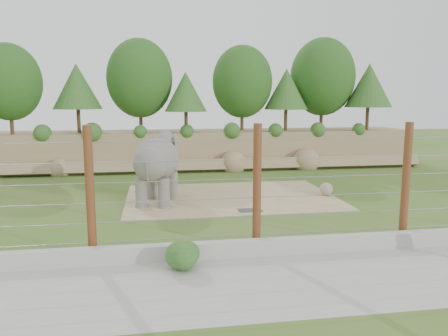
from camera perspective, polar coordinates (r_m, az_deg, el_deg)
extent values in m
plane|color=#39671C|center=(18.32, 0.99, -5.93)|extent=(90.00, 90.00, 0.00)
cube|color=#907959|center=(30.78, -3.23, 2.56)|extent=(30.00, 4.00, 2.50)
cube|color=#907959|center=(28.63, -2.74, 0.25)|extent=(30.00, 1.37, 1.07)
cylinder|color=#3F2B19|center=(30.77, -26.00, 5.63)|extent=(0.24, 0.24, 1.75)
sphere|color=#184A16|center=(30.75, -26.32, 10.04)|extent=(4.00, 4.00, 4.00)
cylinder|color=#3F2B19|center=(30.35, -18.44, 5.88)|extent=(0.24, 0.24, 1.58)
sphere|color=#184A16|center=(30.33, -18.65, 9.91)|extent=(3.60, 3.60, 3.60)
cylinder|color=#3F2B19|center=(30.46, -10.82, 6.52)|extent=(0.24, 0.24, 1.92)
sphere|color=#184A16|center=(30.46, -10.97, 11.44)|extent=(4.40, 4.40, 4.40)
cylinder|color=#3F2B19|center=(29.33, -4.98, 6.04)|extent=(0.24, 0.24, 1.40)
sphere|color=#184A16|center=(29.30, -5.03, 9.75)|extent=(3.20, 3.20, 3.20)
cylinder|color=#3F2B19|center=(30.86, 2.36, 6.61)|extent=(0.24, 0.24, 1.82)
sphere|color=#184A16|center=(30.85, 2.39, 11.20)|extent=(4.16, 4.16, 4.16)
cylinder|color=#3F2B19|center=(31.02, 8.05, 6.25)|extent=(0.24, 0.24, 1.50)
sphere|color=#184A16|center=(30.99, 8.14, 10.02)|extent=(3.44, 3.44, 3.44)
cylinder|color=#3F2B19|center=(32.94, 12.58, 6.74)|extent=(0.24, 0.24, 2.03)
sphere|color=#184A16|center=(32.96, 12.75, 11.53)|extent=(4.64, 4.64, 4.64)
cylinder|color=#3F2B19|center=(33.10, 18.20, 6.18)|extent=(0.24, 0.24, 1.64)
sphere|color=#184A16|center=(33.07, 18.39, 10.04)|extent=(3.76, 3.76, 3.76)
cube|color=tan|center=(21.27, 0.91, -3.78)|extent=(10.00, 7.00, 0.02)
cube|color=#262628|center=(18.71, 3.42, -5.52)|extent=(1.00, 0.60, 0.03)
sphere|color=gray|center=(22.05, 13.20, -2.69)|extent=(0.63, 0.63, 0.63)
cube|color=#A09F96|center=(13.57, 4.73, -10.31)|extent=(26.00, 0.35, 0.50)
cube|color=#A09F96|center=(11.86, 7.09, -14.56)|extent=(26.00, 4.00, 0.01)
cylinder|color=#582C13|center=(13.35, -17.08, -3.21)|extent=(0.26, 0.26, 4.00)
cylinder|color=#582C13|center=(13.57, 4.33, -2.63)|extent=(0.26, 0.26, 4.00)
cylinder|color=#582C13|center=(15.49, 22.64, -1.84)|extent=(0.26, 0.26, 4.00)
cylinder|color=gray|center=(13.95, 4.25, -8.67)|extent=(20.00, 0.02, 0.02)
cylinder|color=gray|center=(13.78, 4.28, -6.29)|extent=(20.00, 0.02, 0.02)
cylinder|color=gray|center=(13.63, 4.31, -3.86)|extent=(20.00, 0.02, 0.02)
cylinder|color=gray|center=(13.51, 4.34, -1.38)|extent=(20.00, 0.02, 0.02)
cylinder|color=gray|center=(13.41, 4.38, 1.14)|extent=(20.00, 0.02, 0.02)
cylinder|color=gray|center=(13.34, 4.41, 3.69)|extent=(20.00, 0.02, 0.02)
sphere|color=#20531F|center=(12.42, -5.38, -11.40)|extent=(0.80, 0.80, 0.80)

